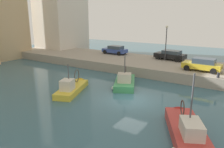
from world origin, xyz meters
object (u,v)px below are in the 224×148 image
(parked_car_yellow, at_px, (202,64))
(fishing_boat_green, at_px, (125,84))
(parked_car_black, at_px, (170,55))
(fishing_boat_yellow, at_px, (73,90))
(parked_car_blue, at_px, (115,50))
(quay_streetlamp, at_px, (166,37))
(fishing_boat_red, at_px, (185,133))
(mooring_bollard_mid, at_px, (218,75))

(parked_car_yellow, bearing_deg, fishing_boat_green, 131.91)
(parked_car_black, distance_m, parked_car_yellow, 6.82)
(fishing_boat_yellow, bearing_deg, fishing_boat_green, -36.16)
(parked_car_blue, distance_m, parked_car_yellow, 15.05)
(parked_car_blue, bearing_deg, quay_streetlamp, -96.04)
(fishing_boat_green, distance_m, parked_car_yellow, 9.12)
(quay_streetlamp, bearing_deg, parked_car_black, -21.79)
(fishing_boat_red, bearing_deg, quay_streetlamp, 23.69)
(fishing_boat_yellow, height_order, parked_car_black, fishing_boat_yellow)
(mooring_bollard_mid, bearing_deg, parked_car_yellow, 42.00)
(parked_car_black, height_order, parked_car_yellow, parked_car_yellow)
(mooring_bollard_mid, bearing_deg, parked_car_black, 46.93)
(parked_car_black, bearing_deg, mooring_bollard_mid, -133.07)
(parked_car_black, xyz_separation_m, parked_car_blue, (-0.09, 9.24, -0.00))
(parked_car_yellow, bearing_deg, quay_streetlamp, 58.25)
(fishing_boat_green, height_order, parked_car_black, fishing_boat_green)
(fishing_boat_red, height_order, fishing_boat_green, fishing_boat_red)
(fishing_boat_red, relative_size, fishing_boat_green, 1.13)
(fishing_boat_green, height_order, mooring_bollard_mid, fishing_boat_green)
(parked_car_blue, bearing_deg, mooring_bollard_mid, -111.90)
(fishing_boat_yellow, xyz_separation_m, parked_car_black, (15.02, -4.85, 1.77))
(parked_car_yellow, bearing_deg, mooring_bollard_mid, -138.00)
(fishing_boat_green, xyz_separation_m, quay_streetlamp, (9.41, -1.09, 4.33))
(fishing_boat_green, relative_size, parked_car_blue, 1.43)
(mooring_bollard_mid, relative_size, quay_streetlamp, 0.11)
(mooring_bollard_mid, bearing_deg, fishing_boat_yellow, 124.85)
(parked_car_blue, xyz_separation_m, mooring_bollard_mid, (-6.58, -16.38, -0.43))
(fishing_boat_red, relative_size, mooring_bollard_mid, 12.25)
(parked_car_black, height_order, quay_streetlamp, quay_streetlamp)
(parked_car_blue, bearing_deg, parked_car_black, -89.44)
(fishing_boat_yellow, bearing_deg, fishing_boat_red, -101.92)
(fishing_boat_yellow, xyz_separation_m, fishing_boat_green, (4.58, -3.35, -0.02))
(fishing_boat_yellow, bearing_deg, parked_car_yellow, -43.46)
(parked_car_black, bearing_deg, fishing_boat_red, -158.72)
(fishing_boat_red, xyz_separation_m, mooring_bollard_mid, (10.81, -0.33, 1.35))
(fishing_boat_red, relative_size, fishing_boat_yellow, 1.11)
(fishing_boat_yellow, height_order, parked_car_yellow, fishing_boat_yellow)
(fishing_boat_red, bearing_deg, parked_car_yellow, 7.26)
(parked_car_black, bearing_deg, parked_car_yellow, -130.93)
(mooring_bollard_mid, distance_m, quay_streetlamp, 9.89)
(fishing_boat_green, bearing_deg, fishing_boat_red, -130.30)
(fishing_boat_yellow, relative_size, parked_car_blue, 1.46)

